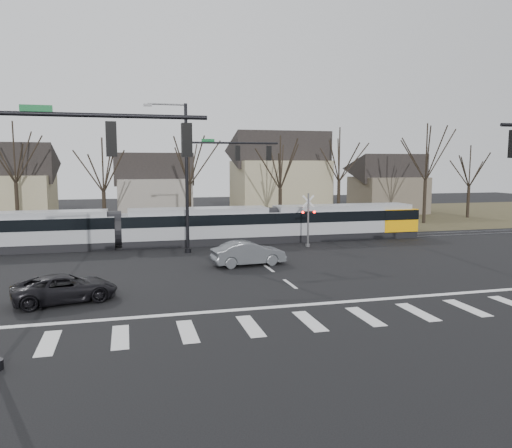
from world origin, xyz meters
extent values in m
plane|color=black|center=(0.00, 0.00, 0.00)|extent=(140.00, 140.00, 0.00)
cube|color=#38331E|center=(0.00, 32.00, 0.01)|extent=(140.00, 28.00, 0.01)
cube|color=silver|center=(-10.80, -4.00, 0.01)|extent=(0.60, 2.60, 0.01)
cube|color=silver|center=(-8.40, -4.00, 0.01)|extent=(0.60, 2.60, 0.01)
cube|color=silver|center=(-6.00, -4.00, 0.01)|extent=(0.60, 2.60, 0.01)
cube|color=silver|center=(-3.60, -4.00, 0.01)|extent=(0.60, 2.60, 0.01)
cube|color=silver|center=(-1.20, -4.00, 0.01)|extent=(0.60, 2.60, 0.01)
cube|color=silver|center=(1.20, -4.00, 0.01)|extent=(0.60, 2.60, 0.01)
cube|color=silver|center=(3.60, -4.00, 0.01)|extent=(0.60, 2.60, 0.01)
cube|color=silver|center=(6.00, -4.00, 0.01)|extent=(0.60, 2.60, 0.01)
cube|color=silver|center=(0.00, -1.80, 0.01)|extent=(28.00, 0.35, 0.01)
cube|color=silver|center=(0.00, 2.00, 0.01)|extent=(0.18, 2.00, 0.01)
cube|color=silver|center=(0.00, 6.00, 0.01)|extent=(0.18, 2.00, 0.01)
cube|color=silver|center=(0.00, 10.00, 0.01)|extent=(0.18, 2.00, 0.01)
cube|color=silver|center=(0.00, 14.00, 0.01)|extent=(0.18, 2.00, 0.01)
cube|color=silver|center=(0.00, 18.00, 0.01)|extent=(0.18, 2.00, 0.01)
cube|color=silver|center=(0.00, 22.00, 0.01)|extent=(0.18, 2.00, 0.01)
cube|color=silver|center=(0.00, 26.00, 0.01)|extent=(0.18, 2.00, 0.01)
cube|color=silver|center=(0.00, 30.00, 0.01)|extent=(0.18, 2.00, 0.01)
cube|color=#59595E|center=(0.00, 15.10, 0.03)|extent=(90.00, 0.12, 0.06)
cube|color=#59595E|center=(0.00, 16.50, 0.03)|extent=(90.00, 0.12, 0.06)
cube|color=gray|center=(-15.15, 16.00, 1.40)|extent=(12.43, 2.68, 2.79)
cube|color=black|center=(-15.15, 16.00, 1.96)|extent=(12.45, 2.72, 0.81)
cube|color=gray|center=(-2.72, 16.00, 1.40)|extent=(11.47, 2.68, 2.79)
cube|color=black|center=(-2.72, 16.00, 1.96)|extent=(11.49, 2.72, 0.81)
cube|color=gray|center=(9.23, 16.00, 1.40)|extent=(12.43, 2.68, 2.79)
cube|color=black|center=(9.23, 16.00, 1.96)|extent=(12.45, 2.72, 0.81)
cube|color=#F7A407|center=(13.92, 16.00, 1.48)|extent=(3.06, 2.73, 1.86)
imported|color=#515458|center=(-0.94, 7.23, 0.74)|extent=(2.54, 4.81, 1.47)
imported|color=black|center=(-10.82, 1.38, 0.63)|extent=(4.24, 5.50, 1.25)
cylinder|color=black|center=(-8.75, -6.00, 7.60)|extent=(6.50, 0.14, 0.14)
cube|color=#0C5926|center=(-10.50, -6.00, 7.75)|extent=(0.90, 0.03, 0.22)
cube|color=black|center=(-8.43, -6.00, 6.90)|extent=(0.32, 0.32, 1.05)
sphere|color=#FF0C07|center=(-8.43, -6.00, 7.23)|extent=(0.22, 0.22, 0.22)
cube|color=black|center=(-6.15, -6.00, 6.90)|extent=(0.32, 0.32, 1.05)
sphere|color=#FF0C07|center=(-6.15, -6.00, 7.23)|extent=(0.22, 0.22, 0.22)
cylinder|color=black|center=(-4.00, 12.50, 5.10)|extent=(0.22, 0.22, 10.20)
cylinder|color=black|center=(-4.00, 12.50, 0.15)|extent=(0.44, 0.44, 0.30)
cylinder|color=black|center=(-0.75, 12.50, 7.60)|extent=(6.50, 0.14, 0.14)
cube|color=#0C5926|center=(-2.50, 12.50, 7.75)|extent=(0.90, 0.03, 0.22)
cube|color=black|center=(-0.42, 12.50, 6.90)|extent=(0.32, 0.32, 1.05)
sphere|color=#FF0C07|center=(-0.42, 12.50, 7.23)|extent=(0.22, 0.22, 0.22)
cube|color=black|center=(1.85, 12.50, 6.90)|extent=(0.32, 0.32, 1.05)
sphere|color=#FF0C07|center=(1.85, 12.50, 7.23)|extent=(0.22, 0.22, 0.22)
cube|color=#59595B|center=(-6.50, 12.50, 10.02)|extent=(0.55, 0.22, 0.14)
cylinder|color=#59595B|center=(5.00, 12.80, 2.00)|extent=(0.14, 0.14, 4.00)
cylinder|color=#59595B|center=(5.00, 12.80, 0.10)|extent=(0.36, 0.36, 0.20)
cube|color=silver|center=(5.00, 12.80, 3.40)|extent=(0.95, 0.04, 0.95)
cube|color=silver|center=(5.00, 12.80, 3.40)|extent=(0.95, 0.04, 0.95)
cube|color=black|center=(5.00, 12.80, 2.60)|extent=(1.00, 0.10, 0.12)
sphere|color=#FF0C07|center=(4.55, 12.72, 2.60)|extent=(0.18, 0.18, 0.18)
sphere|color=#FF0C07|center=(5.45, 12.72, 2.60)|extent=(0.18, 0.18, 0.18)
cube|color=gray|center=(-20.00, 34.00, 2.50)|extent=(9.00, 8.00, 5.00)
cube|color=gray|center=(-5.00, 36.00, 2.25)|extent=(8.00, 7.00, 4.50)
cube|color=gray|center=(9.00, 33.00, 3.25)|extent=(10.00, 8.00, 6.50)
cube|color=brown|center=(24.00, 35.00, 2.25)|extent=(8.00, 7.00, 4.50)
camera|label=1|loc=(-8.03, -21.88, 6.16)|focal=35.00mm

